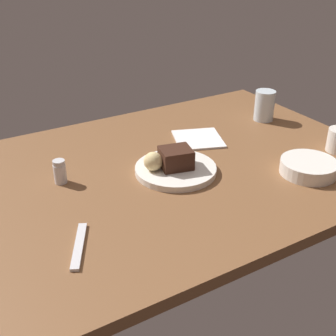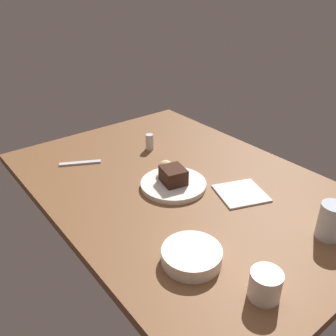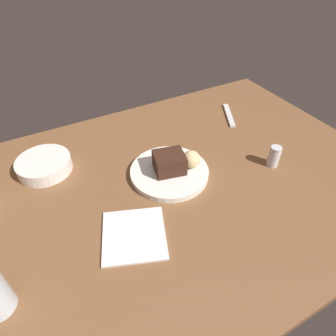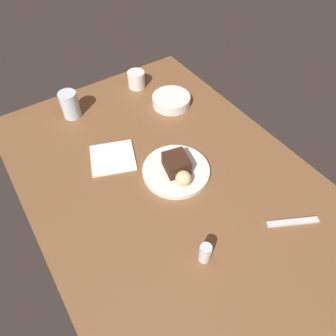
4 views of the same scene
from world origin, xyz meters
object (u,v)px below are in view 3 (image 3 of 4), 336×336
bread_roll (191,159)px  folded_napkin (134,235)px  dessert_plate (169,172)px  side_bowl (44,165)px  salt_shaker (274,156)px  dessert_spoon (229,115)px  chocolate_cake_slice (168,163)px

bread_roll → folded_napkin: 26.42cm
dessert_plate → bread_roll: 7.22cm
dessert_plate → side_bowl: size_ratio=1.45×
salt_shaker → dessert_spoon: size_ratio=0.42×
bread_roll → dessert_plate: bearing=-13.3°
bread_roll → folded_napkin: (22.83, 12.72, -3.91)cm
chocolate_cake_slice → folded_napkin: chocolate_cake_slice is taller
side_bowl → folded_napkin: size_ratio=1.03×
salt_shaker → folded_napkin: salt_shaker is taller
chocolate_cake_slice → salt_shaker: 30.34cm
salt_shaker → dessert_spoon: 28.23cm
dessert_spoon → folded_napkin: size_ratio=1.03×
dessert_plate → salt_shaker: size_ratio=3.45×
chocolate_cake_slice → salt_shaker: bearing=159.7°
side_bowl → folded_napkin: (-13.06, 32.60, -1.54)cm
folded_napkin → dessert_plate: bearing=-139.5°
dessert_spoon → chocolate_cake_slice: bearing=-36.2°
bread_roll → salt_shaker: bread_roll is taller
folded_napkin → salt_shaker: bearing=-175.2°
dessert_plate → chocolate_cake_slice: size_ratio=2.69×
side_bowl → dessert_spoon: 63.63cm
bread_roll → chocolate_cake_slice: bearing=-13.7°
side_bowl → folded_napkin: side_bowl is taller
bread_roll → side_bowl: bearing=-29.0°
dessert_plate → chocolate_cake_slice: chocolate_cake_slice is taller
bread_roll → side_bowl: (35.90, -19.89, -2.37)cm
salt_shaker → dessert_spoon: bearing=-101.5°
dessert_plate → side_bowl: bearing=-31.8°
bread_roll → salt_shaker: (-22.09, 8.97, -1.11)cm
bread_roll → side_bowl: 41.10cm
dessert_plate → dessert_spoon: 37.99cm
dessert_plate → salt_shaker: bearing=159.7°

